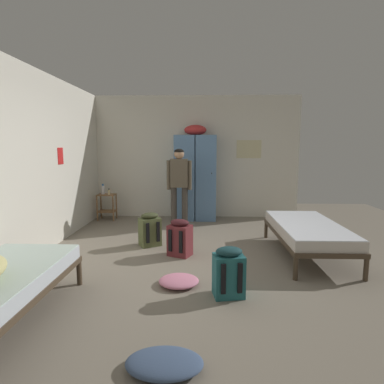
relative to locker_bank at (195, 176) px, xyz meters
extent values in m
plane|color=gray|center=(0.01, -2.69, -0.97)|extent=(9.52, 9.52, 0.00)
cube|color=silver|center=(0.01, 0.31, 0.40)|extent=(4.63, 0.06, 2.74)
cube|color=silver|center=(-2.28, -2.69, 0.40)|extent=(0.06, 5.95, 2.74)
cube|color=beige|center=(1.20, 0.28, 0.58)|extent=(0.55, 0.01, 0.40)
cube|color=red|center=(-2.25, -1.65, 0.48)|extent=(0.01, 0.20, 0.28)
cube|color=#5B84B2|center=(-0.23, 0.00, -0.04)|extent=(0.44, 0.52, 1.85)
cylinder|color=black|center=(-0.11, -0.27, 0.08)|extent=(0.02, 0.03, 0.02)
cube|color=#5B84B2|center=(0.23, 0.00, -0.04)|extent=(0.44, 0.52, 1.85)
cylinder|color=black|center=(0.35, -0.27, 0.08)|extent=(0.02, 0.03, 0.02)
ellipsoid|color=red|center=(0.00, 0.00, 0.99)|extent=(0.48, 0.36, 0.22)
cylinder|color=brown|center=(-2.12, -0.26, -0.69)|extent=(0.03, 0.03, 0.55)
cylinder|color=brown|center=(-1.77, -0.26, -0.69)|extent=(0.03, 0.03, 0.55)
cylinder|color=brown|center=(-2.12, 0.01, -0.69)|extent=(0.03, 0.03, 0.55)
cylinder|color=brown|center=(-1.77, 0.01, -0.69)|extent=(0.03, 0.03, 0.55)
cube|color=brown|center=(-1.95, -0.12, -0.78)|extent=(0.38, 0.30, 0.02)
cube|color=brown|center=(-1.95, -0.12, -0.41)|extent=(0.38, 0.30, 0.02)
cylinder|color=#473828|center=(2.13, -1.44, -0.83)|extent=(0.06, 0.06, 0.28)
cylinder|color=#473828|center=(1.29, -1.44, -0.83)|extent=(0.06, 0.06, 0.28)
cylinder|color=#473828|center=(2.13, -3.28, -0.83)|extent=(0.06, 0.06, 0.28)
cylinder|color=#473828|center=(1.29, -3.28, -0.83)|extent=(0.06, 0.06, 0.28)
cube|color=#473828|center=(1.71, -2.36, -0.66)|extent=(0.90, 1.90, 0.06)
cube|color=silver|center=(1.71, -2.36, -0.56)|extent=(0.87, 1.84, 0.14)
cube|color=silver|center=(1.71, -2.36, -0.48)|extent=(0.86, 1.82, 0.01)
cylinder|color=#473828|center=(-2.12, -3.50, -0.83)|extent=(0.06, 0.06, 0.28)
cylinder|color=#473828|center=(-1.28, -3.50, -0.83)|extent=(0.06, 0.06, 0.28)
cylinder|color=#3D3833|center=(-0.19, -0.75, -0.56)|extent=(0.12, 0.12, 0.81)
cylinder|color=#3D3833|center=(-0.41, -0.74, -0.56)|extent=(0.12, 0.12, 0.81)
cube|color=brown|center=(-0.30, -0.74, 0.12)|extent=(0.34, 0.20, 0.56)
cylinder|color=brown|center=(-0.09, -0.75, 0.08)|extent=(0.08, 0.08, 0.58)
cylinder|color=brown|center=(-0.51, -0.74, 0.08)|extent=(0.08, 0.08, 0.58)
sphere|color=tan|center=(-0.30, -0.74, 0.49)|extent=(0.20, 0.20, 0.20)
ellipsoid|color=black|center=(-0.30, -0.74, 0.54)|extent=(0.19, 0.19, 0.11)
cylinder|color=white|center=(-2.03, -0.10, -0.31)|extent=(0.07, 0.07, 0.19)
cylinder|color=#2666B2|center=(-2.03, -0.10, -0.19)|extent=(0.04, 0.04, 0.04)
cylinder|color=beige|center=(-1.88, -0.16, -0.35)|extent=(0.05, 0.05, 0.11)
cylinder|color=black|center=(-1.88, -0.16, -0.28)|extent=(0.03, 0.03, 0.02)
cube|color=#23666B|center=(0.45, -3.73, -0.74)|extent=(0.35, 0.29, 0.46)
ellipsoid|color=#193D42|center=(0.42, -3.59, -0.82)|extent=(0.25, 0.12, 0.20)
ellipsoid|color=#193D42|center=(0.45, -3.73, -0.47)|extent=(0.32, 0.26, 0.10)
cube|color=black|center=(0.55, -3.85, -0.72)|extent=(0.05, 0.03, 0.32)
cube|color=black|center=(0.38, -3.88, -0.72)|extent=(0.05, 0.03, 0.32)
cube|color=#566038|center=(-0.69, -1.97, -0.74)|extent=(0.40, 0.37, 0.46)
ellipsoid|color=#383D23|center=(-0.77, -1.85, -0.82)|extent=(0.25, 0.19, 0.20)
ellipsoid|color=#383D23|center=(-0.69, -1.97, -0.47)|extent=(0.36, 0.33, 0.10)
cube|color=black|center=(-0.55, -2.05, -0.72)|extent=(0.06, 0.05, 0.32)
cube|color=black|center=(-0.70, -2.14, -0.72)|extent=(0.06, 0.05, 0.32)
cube|color=maroon|center=(-0.17, -2.44, -0.74)|extent=(0.39, 0.35, 0.46)
ellipsoid|color=#42191E|center=(-0.11, -2.30, -0.82)|extent=(0.25, 0.17, 0.20)
ellipsoid|color=#42191E|center=(-0.17, -2.44, -0.47)|extent=(0.35, 0.32, 0.10)
cube|color=black|center=(-0.15, -2.60, -0.72)|extent=(0.06, 0.04, 0.32)
cube|color=black|center=(-0.31, -2.52, -0.72)|extent=(0.06, 0.04, 0.32)
ellipsoid|color=pink|center=(-0.11, -3.47, -0.92)|extent=(0.47, 0.44, 0.10)
ellipsoid|color=#42567A|center=(-0.11, -4.93, -0.92)|extent=(0.57, 0.39, 0.10)
camera|label=1|loc=(0.16, -7.06, 0.64)|focal=30.18mm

